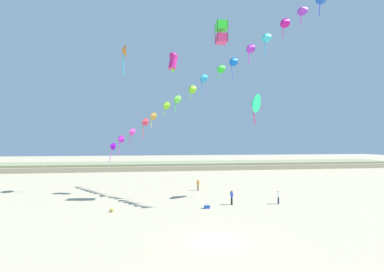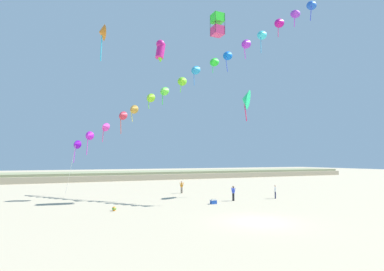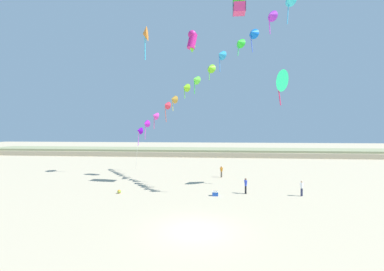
{
  "view_description": "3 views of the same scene",
  "coord_description": "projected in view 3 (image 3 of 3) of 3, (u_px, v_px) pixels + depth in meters",
  "views": [
    {
      "loc": [
        -4.12,
        -17.4,
        6.77
      ],
      "look_at": [
        -0.23,
        10.35,
        7.55
      ],
      "focal_mm": 24.0,
      "sensor_mm": 36.0,
      "label": 1
    },
    {
      "loc": [
        -12.91,
        -17.35,
        4.3
      ],
      "look_at": [
        -1.47,
        8.09,
        6.55
      ],
      "focal_mm": 28.0,
      "sensor_mm": 36.0,
      "label": 2
    },
    {
      "loc": [
        1.44,
        -15.75,
        6.21
      ],
      "look_at": [
        -1.35,
        10.78,
        5.73
      ],
      "focal_mm": 24.0,
      "sensor_mm": 36.0,
      "label": 3
    }
  ],
  "objects": [
    {
      "name": "person_near_right",
      "position": [
        246.0,
        185.0,
        25.27
      ],
      "size": [
        0.28,
        0.53,
        1.55
      ],
      "color": "black",
      "rests_on": "ground"
    },
    {
      "name": "kite_banner_string",
      "position": [
        216.0,
        63.0,
        30.15
      ],
      "size": [
        25.38,
        17.85,
        22.48
      ],
      "color": "#770BC6"
    },
    {
      "name": "large_kite_outer_drift",
      "position": [
        145.0,
        34.0,
        34.85
      ],
      "size": [
        0.92,
        1.94,
        4.45
      ],
      "color": "orange"
    },
    {
      "name": "person_mid_center",
      "position": [
        221.0,
        171.0,
        34.19
      ],
      "size": [
        0.47,
        0.4,
        1.55
      ],
      "color": "#726656",
      "rests_on": "ground"
    },
    {
      "name": "person_near_left",
      "position": [
        302.0,
        187.0,
        24.34
      ],
      "size": [
        0.48,
        0.34,
        1.49
      ],
      "color": "#282D4C",
      "rests_on": "ground"
    },
    {
      "name": "beach_ball",
      "position": [
        119.0,
        192.0,
        25.42
      ],
      "size": [
        0.36,
        0.36,
        0.36
      ],
      "color": "orange",
      "rests_on": "ground"
    },
    {
      "name": "large_kite_low_lead",
      "position": [
        192.0,
        41.0,
        32.13
      ],
      "size": [
        1.71,
        1.62,
        2.79
      ],
      "color": "#C21C7B"
    },
    {
      "name": "dune_ridge",
      "position": [
        213.0,
        152.0,
        65.38
      ],
      "size": [
        120.0,
        12.85,
        1.64
      ],
      "color": "tan",
      "rests_on": "ground"
    },
    {
      "name": "large_kite_high_solo",
      "position": [
        239.0,
        2.0,
        27.18
      ],
      "size": [
        1.3,
        1.3,
        2.55
      ],
      "color": "#D0316F"
    },
    {
      "name": "ground_plane",
      "position": [
        195.0,
        231.0,
        15.93
      ],
      "size": [
        240.0,
        240.0,
        0.0
      ],
      "primitive_type": "plane",
      "color": "tan"
    },
    {
      "name": "beach_cooler",
      "position": [
        215.0,
        194.0,
        24.47
      ],
      "size": [
        0.58,
        0.41,
        0.46
      ],
      "color": "blue",
      "rests_on": "ground"
    },
    {
      "name": "large_kite_mid_trail",
      "position": [
        279.0,
        80.0,
        27.88
      ],
      "size": [
        2.5,
        2.53,
        3.94
      ],
      "color": "#20E17D"
    }
  ]
}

